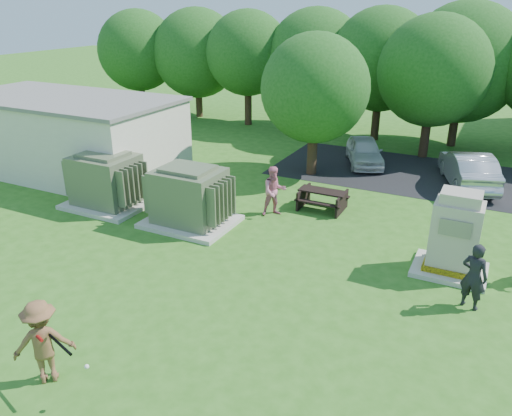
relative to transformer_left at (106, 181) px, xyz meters
The scene contains 15 objects.
ground 7.96m from the transformer_left, 34.70° to the right, with size 120.00×120.00×0.00m, color #2D6619.
service_building 5.19m from the transformer_left, 150.95° to the left, with size 10.00×5.00×3.20m, color beige.
service_building_roof 5.64m from the transformer_left, 150.95° to the left, with size 10.20×5.20×0.15m, color slate.
parking_strip 16.25m from the transformer_left, 33.69° to the left, with size 20.00×6.00×0.01m, color #232326.
transformer_left is the anchor object (origin of this frame).
transformer_right 3.70m from the transformer_left, ahead, with size 3.00×2.40×2.07m.
generator_cabinet 12.19m from the transformer_left, ahead, with size 2.01×1.64×2.45m.
picnic_table 8.06m from the transformer_left, 24.33° to the left, with size 1.73×1.30×0.74m.
batter 9.48m from the transformer_left, 55.12° to the right, with size 1.19×0.68×1.84m, color brown.
person_by_generator 12.90m from the transformer_left, ahead, with size 0.65×0.42×1.77m, color black.
person_at_picnic 6.29m from the transformer_left, 18.87° to the left, with size 0.88×0.69×1.81m, color #D6718C.
car_white 11.91m from the transformer_left, 52.73° to the left, with size 1.49×3.70×1.26m, color silver.
car_silver_a 14.57m from the transformer_left, 35.50° to the left, with size 1.55×4.45×1.47m, color #ADADB1.
batting_equipment 10.02m from the transformer_left, 52.41° to the right, with size 1.31×0.30×0.34m.
tree_row 16.56m from the transformer_left, 59.50° to the left, with size 41.30×13.30×7.30m.
Camera 1 is at (6.36, -8.62, 7.18)m, focal length 35.00 mm.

